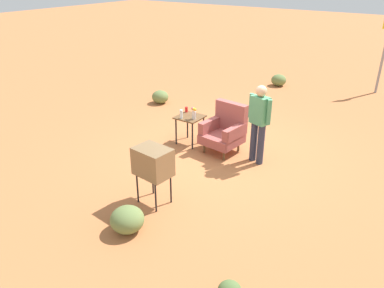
# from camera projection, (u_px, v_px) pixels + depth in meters

# --- Properties ---
(ground_plane) EXTENTS (60.00, 60.00, 0.00)m
(ground_plane) POSITION_uv_depth(u_px,v_px,m) (224.00, 153.00, 8.20)
(ground_plane) COLOR #B76B3D
(armchair) EXTENTS (0.85, 0.86, 1.06)m
(armchair) POSITION_uv_depth(u_px,v_px,m) (225.00, 130.00, 8.14)
(armchair) COLOR brown
(armchair) RESTS_ON ground
(side_table) EXTENTS (0.56, 0.56, 0.66)m
(side_table) POSITION_uv_depth(u_px,v_px,m) (190.00, 121.00, 8.44)
(side_table) COLOR black
(side_table) RESTS_ON ground
(tv_on_stand) EXTENTS (0.64, 0.50, 1.03)m
(tv_on_stand) POSITION_uv_depth(u_px,v_px,m) (153.00, 162.00, 6.18)
(tv_on_stand) COLOR black
(tv_on_stand) RESTS_ON ground
(person_standing) EXTENTS (0.55, 0.32, 1.64)m
(person_standing) POSITION_uv_depth(u_px,v_px,m) (259.00, 120.00, 7.47)
(person_standing) COLOR #2D3347
(person_standing) RESTS_ON ground
(bottle_short_clear) EXTENTS (0.06, 0.06, 0.20)m
(bottle_short_clear) POSITION_uv_depth(u_px,v_px,m) (181.00, 114.00, 8.24)
(bottle_short_clear) COLOR silver
(bottle_short_clear) RESTS_ON side_table
(soda_can_red) EXTENTS (0.07, 0.07, 0.12)m
(soda_can_red) POSITION_uv_depth(u_px,v_px,m) (186.00, 109.00, 8.63)
(soda_can_red) COLOR red
(soda_can_red) RESTS_ON side_table
(flower_vase) EXTENTS (0.15, 0.10, 0.27)m
(flower_vase) POSITION_uv_depth(u_px,v_px,m) (194.00, 113.00, 8.19)
(flower_vase) COLOR silver
(flower_vase) RESTS_ON side_table
(shrub_near) EXTENTS (0.53, 0.53, 0.41)m
(shrub_near) POSITION_uv_depth(u_px,v_px,m) (127.00, 219.00, 5.73)
(shrub_near) COLOR olive
(shrub_near) RESTS_ON ground
(shrub_far) EXTENTS (0.50, 0.50, 0.39)m
(shrub_far) POSITION_uv_depth(u_px,v_px,m) (279.00, 80.00, 12.78)
(shrub_far) COLOR olive
(shrub_far) RESTS_ON ground
(shrub_lone) EXTENTS (0.49, 0.49, 0.38)m
(shrub_lone) POSITION_uv_depth(u_px,v_px,m) (160.00, 97.00, 11.15)
(shrub_lone) COLOR olive
(shrub_lone) RESTS_ON ground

